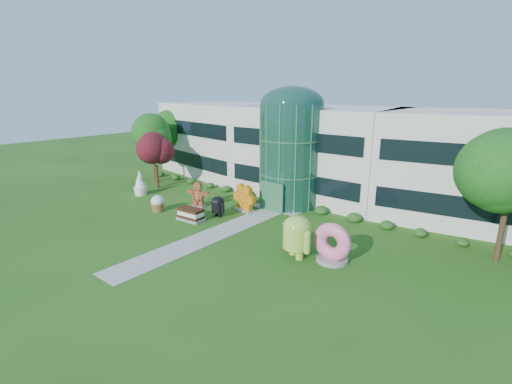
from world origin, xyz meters
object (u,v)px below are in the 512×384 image
Objects in this scene: android_black at (218,205)px; donut at (333,242)px; gingerbread at (198,194)px; android_green at (297,233)px.

android_black is 0.79× the size of donut.
android_black is 0.80× the size of gingerbread.
android_green is 2.46m from donut.
gingerbread is (-13.60, 3.40, -0.47)m from android_green.
donut is 1.01× the size of gingerbread.
android_green is 10.46m from android_black.
android_green is at bearing 1.26° from android_black.
android_green is at bearing -160.07° from donut.
android_green reaches higher than android_black.
donut is (2.26, 0.92, -0.35)m from android_green.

